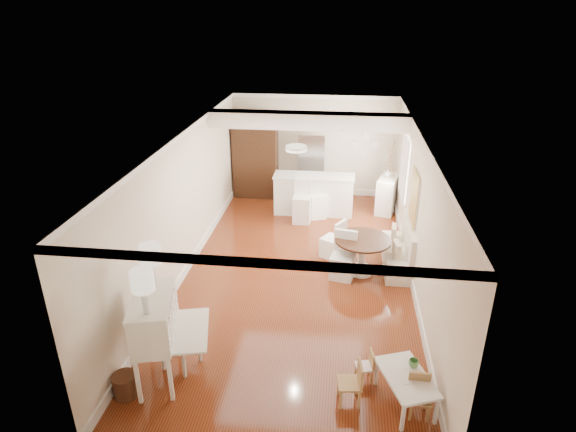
% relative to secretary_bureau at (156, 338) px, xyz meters
% --- Properties ---
extents(room, '(9.00, 9.04, 2.82)m').
position_rel_secretary_bureau_xyz_m(room, '(1.74, 3.52, 1.30)').
color(room, maroon).
rests_on(room, ground).
extents(secretary_bureau, '(1.30, 1.31, 1.37)m').
position_rel_secretary_bureau_xyz_m(secretary_bureau, '(0.00, 0.00, 0.00)').
color(secretary_bureau, white).
rests_on(secretary_bureau, ground).
extents(gustavian_armchair, '(0.63, 0.63, 0.86)m').
position_rel_secretary_bureau_xyz_m(gustavian_armchair, '(0.24, 0.27, -0.25)').
color(gustavian_armchair, beige).
rests_on(gustavian_armchair, ground).
extents(wicker_basket, '(0.35, 0.35, 0.34)m').
position_rel_secretary_bureau_xyz_m(wicker_basket, '(-0.35, -0.41, -0.51)').
color(wicker_basket, '#482816').
rests_on(wicker_basket, ground).
extents(kids_table, '(0.85, 1.07, 0.47)m').
position_rel_secretary_bureau_xyz_m(kids_table, '(3.49, -0.11, -0.45)').
color(kids_table, white).
rests_on(kids_table, ground).
extents(kids_chair_a, '(0.36, 0.36, 0.66)m').
position_rel_secretary_bureau_xyz_m(kids_chair_a, '(2.73, -0.16, -0.35)').
color(kids_chair_a, tan).
rests_on(kids_chair_a, ground).
extents(kids_chair_b, '(0.28, 0.28, 0.49)m').
position_rel_secretary_bureau_xyz_m(kids_chair_b, '(2.95, 0.28, -0.44)').
color(kids_chair_b, tan).
rests_on(kids_chair_b, ground).
extents(kids_chair_c, '(0.30, 0.30, 0.60)m').
position_rel_secretary_bureau_xyz_m(kids_chair_c, '(3.65, -0.29, -0.38)').
color(kids_chair_c, '#A77E4C').
rests_on(kids_chair_c, ground).
extents(banquette, '(0.52, 1.60, 0.98)m').
position_rel_secretary_bureau_xyz_m(banquette, '(3.69, 3.69, -0.19)').
color(banquette, silver).
rests_on(banquette, ground).
extents(dining_table, '(1.16, 1.16, 0.76)m').
position_rel_secretary_bureau_xyz_m(dining_table, '(2.97, 3.35, -0.30)').
color(dining_table, '#422315').
rests_on(dining_table, ground).
extents(slip_chair_near, '(0.53, 0.55, 0.94)m').
position_rel_secretary_bureau_xyz_m(slip_chair_near, '(2.60, 3.14, -0.21)').
color(slip_chair_near, white).
rests_on(slip_chair_near, ground).
extents(slip_chair_far, '(0.58, 0.57, 0.87)m').
position_rel_secretary_bureau_xyz_m(slip_chair_far, '(2.37, 3.98, -0.25)').
color(slip_chair_far, white).
rests_on(slip_chair_far, ground).
extents(breakfast_counter, '(2.05, 0.65, 1.03)m').
position_rel_secretary_bureau_xyz_m(breakfast_counter, '(1.80, 6.29, -0.17)').
color(breakfast_counter, white).
rests_on(breakfast_counter, ground).
extents(bar_stool_left, '(0.44, 0.44, 1.07)m').
position_rel_secretary_bureau_xyz_m(bar_stool_left, '(1.55, 5.68, -0.15)').
color(bar_stool_left, white).
rests_on(bar_stool_left, ground).
extents(bar_stool_right, '(0.51, 0.51, 1.00)m').
position_rel_secretary_bureau_xyz_m(bar_stool_right, '(1.91, 6.02, -0.18)').
color(bar_stool_right, white).
rests_on(bar_stool_right, ground).
extents(pantry_cabinet, '(1.20, 0.60, 2.30)m').
position_rel_secretary_bureau_xyz_m(pantry_cabinet, '(0.10, 7.37, 0.47)').
color(pantry_cabinet, '#381E11').
rests_on(pantry_cabinet, ground).
extents(fridge, '(0.75, 0.65, 1.80)m').
position_rel_secretary_bureau_xyz_m(fridge, '(2.00, 7.34, 0.22)').
color(fridge, silver).
rests_on(fridge, ground).
extents(sideboard, '(0.67, 1.05, 0.93)m').
position_rel_secretary_bureau_xyz_m(sideboard, '(3.70, 6.65, -0.22)').
color(sideboard, white).
rests_on(sideboard, ground).
extents(pencil_cup, '(0.16, 0.16, 0.11)m').
position_rel_secretary_bureau_xyz_m(pencil_cup, '(3.60, 0.10, -0.16)').
color(pencil_cup, '#579456').
rests_on(pencil_cup, kids_table).
extents(branch_vase, '(0.20, 0.20, 0.19)m').
position_rel_secretary_bureau_xyz_m(branch_vase, '(3.66, 6.70, 0.34)').
color(branch_vase, silver).
rests_on(branch_vase, sideboard).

